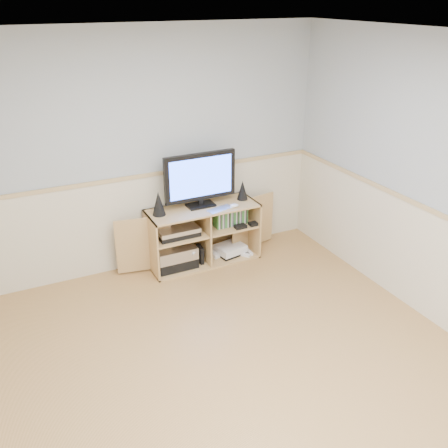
{
  "coord_description": "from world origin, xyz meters",
  "views": [
    {
      "loc": [
        -1.4,
        -2.53,
        2.74
      ],
      "look_at": [
        0.44,
        1.2,
        0.81
      ],
      "focal_mm": 40.0,
      "sensor_mm": 36.0,
      "label": 1
    }
  ],
  "objects_px": {
    "media_cabinet": "(201,232)",
    "keyboard": "(220,209)",
    "game_consoles": "(229,250)",
    "monitor": "(200,178)"
  },
  "relations": [
    {
      "from": "media_cabinet",
      "to": "keyboard",
      "type": "xyz_separation_m",
      "value": [
        0.14,
        -0.19,
        0.32
      ]
    },
    {
      "from": "media_cabinet",
      "to": "game_consoles",
      "type": "height_order",
      "value": "media_cabinet"
    },
    {
      "from": "media_cabinet",
      "to": "monitor",
      "type": "relative_size",
      "value": 2.39
    },
    {
      "from": "media_cabinet",
      "to": "monitor",
      "type": "height_order",
      "value": "monitor"
    },
    {
      "from": "keyboard",
      "to": "game_consoles",
      "type": "relative_size",
      "value": 0.63
    },
    {
      "from": "media_cabinet",
      "to": "monitor",
      "type": "bearing_deg",
      "value": -90.0
    },
    {
      "from": "media_cabinet",
      "to": "game_consoles",
      "type": "bearing_deg",
      "value": -12.1
    },
    {
      "from": "media_cabinet",
      "to": "game_consoles",
      "type": "xyz_separation_m",
      "value": [
        0.31,
        -0.07,
        -0.26
      ]
    },
    {
      "from": "monitor",
      "to": "game_consoles",
      "type": "height_order",
      "value": "monitor"
    },
    {
      "from": "monitor",
      "to": "game_consoles",
      "type": "relative_size",
      "value": 1.73
    }
  ]
}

